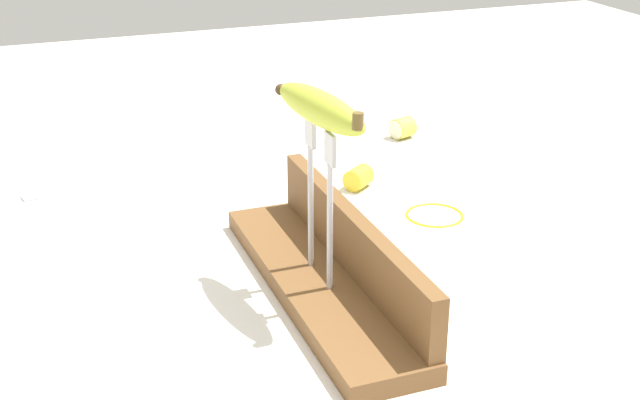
{
  "coord_description": "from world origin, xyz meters",
  "views": [
    {
      "loc": [
        0.87,
        -0.33,
        0.52
      ],
      "look_at": [
        0.0,
        0.0,
        0.12
      ],
      "focal_mm": 48.74,
      "sensor_mm": 36.0,
      "label": 1
    }
  ],
  "objects": [
    {
      "name": "banana_raised_center",
      "position": [
        -0.0,
        -0.0,
        0.24
      ],
      "size": [
        0.18,
        0.06,
        0.04
      ],
      "color": "#B2C138",
      "rests_on": "fork_stand_center"
    },
    {
      "name": "wire_coil",
      "position": [
        -0.16,
        0.24,
        0.0
      ],
      "size": [
        0.09,
        0.09,
        0.01
      ],
      "primitive_type": "torus",
      "color": "gold",
      "rests_on": "ground"
    },
    {
      "name": "board_backstop",
      "position": [
        0.0,
        0.04,
        0.06
      ],
      "size": [
        0.44,
        0.02,
        0.08
      ],
      "primitive_type": "cube",
      "color": "brown",
      "rests_on": "wooden_board"
    },
    {
      "name": "ground_plane",
      "position": [
        0.0,
        0.0,
        0.0
      ],
      "size": [
        3.0,
        3.0,
        0.0
      ],
      "primitive_type": "plane",
      "color": "silver"
    },
    {
      "name": "fork_fallen_far",
      "position": [
        -0.44,
        -0.25,
        0.0
      ],
      "size": [
        0.05,
        0.19,
        0.01
      ],
      "color": "#B2B2B7",
      "rests_on": "ground"
    },
    {
      "name": "banana_chunk_far",
      "position": [
        -0.29,
        0.18,
        0.02
      ],
      "size": [
        0.05,
        0.05,
        0.03
      ],
      "color": "yellow",
      "rests_on": "ground"
    },
    {
      "name": "banana_chunk_near",
      "position": [
        -0.48,
        0.34,
        0.02
      ],
      "size": [
        0.05,
        0.05,
        0.04
      ],
      "color": "#DBD147",
      "rests_on": "ground"
    },
    {
      "name": "wooden_board",
      "position": [
        0.0,
        0.0,
        0.01
      ],
      "size": [
        0.45,
        0.11,
        0.02
      ],
      "primitive_type": "cube",
      "color": "brown",
      "rests_on": "ground"
    },
    {
      "name": "fork_stand_center",
      "position": [
        0.0,
        -0.0,
        0.14
      ],
      "size": [
        0.09,
        0.01,
        0.19
      ],
      "color": "#B2B2B7",
      "rests_on": "wooden_board"
    }
  ]
}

